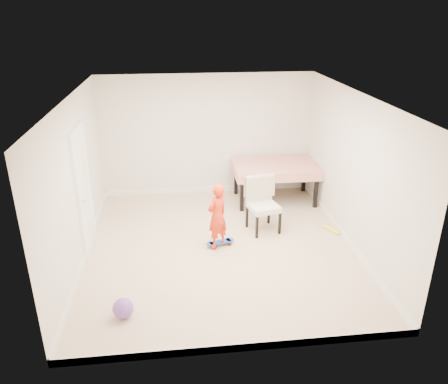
{
  "coord_description": "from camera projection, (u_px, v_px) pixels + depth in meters",
  "views": [
    {
      "loc": [
        -0.69,
        -6.53,
        3.83
      ],
      "look_at": [
        0.1,
        0.2,
        0.95
      ],
      "focal_mm": 35.0,
      "sensor_mm": 36.0,
      "label": 1
    }
  ],
  "objects": [
    {
      "name": "baseboard_front",
      "position": [
        242.0,
        347.0,
        5.24
      ],
      "size": [
        4.5,
        0.02,
        0.12
      ],
      "primitive_type": "cube",
      "color": "white",
      "rests_on": "ground"
    },
    {
      "name": "foam_toy",
      "position": [
        331.0,
        230.0,
        8.08
      ],
      "size": [
        0.24,
        0.38,
        0.06
      ],
      "primitive_type": "cylinder",
      "rotation": [
        1.57,
        0.0,
        0.49
      ],
      "color": "#FEF21A",
      "rests_on": "ground"
    },
    {
      "name": "child",
      "position": [
        217.0,
        218.0,
        7.32
      ],
      "size": [
        0.49,
        0.47,
        1.14
      ],
      "primitive_type": "imported",
      "rotation": [
        0.0,
        0.0,
        3.83
      ],
      "color": "red",
      "rests_on": "ground"
    },
    {
      "name": "ground",
      "position": [
        220.0,
        247.0,
        7.54
      ],
      "size": [
        5.0,
        5.0,
        0.0
      ],
      "primitive_type": "plane",
      "color": "#C8AD8B",
      "rests_on": "ground"
    },
    {
      "name": "balloon",
      "position": [
        123.0,
        308.0,
        5.79
      ],
      "size": [
        0.28,
        0.28,
        0.28
      ],
      "primitive_type": "sphere",
      "color": "purple",
      "rests_on": "ground"
    },
    {
      "name": "skateboard",
      "position": [
        220.0,
        243.0,
        7.59
      ],
      "size": [
        0.55,
        0.34,
        0.08
      ],
      "primitive_type": null,
      "rotation": [
        0.0,
        0.0,
        0.31
      ],
      "color": "blue",
      "rests_on": "ground"
    },
    {
      "name": "ceiling",
      "position": [
        219.0,
        97.0,
        6.53
      ],
      "size": [
        4.5,
        5.0,
        0.04
      ],
      "primitive_type": "cube",
      "color": "white",
      "rests_on": "wall_back"
    },
    {
      "name": "door",
      "position": [
        83.0,
        192.0,
        7.18
      ],
      "size": [
        0.11,
        0.94,
        2.11
      ],
      "primitive_type": "cube",
      "color": "white",
      "rests_on": "ground"
    },
    {
      "name": "baseboard_left",
      "position": [
        86.0,
        252.0,
        7.28
      ],
      "size": [
        0.02,
        5.0,
        0.12
      ],
      "primitive_type": "cube",
      "color": "white",
      "rests_on": "ground"
    },
    {
      "name": "wall_right",
      "position": [
        352.0,
        172.0,
        7.28
      ],
      "size": [
        0.04,
        5.0,
        2.6
      ],
      "primitive_type": "cube",
      "color": "beige",
      "rests_on": "ground"
    },
    {
      "name": "dining_table",
      "position": [
        275.0,
        182.0,
        9.23
      ],
      "size": [
        1.74,
        1.1,
        0.82
      ],
      "primitive_type": null,
      "rotation": [
        0.0,
        0.0,
        -0.01
      ],
      "color": "red",
      "rests_on": "ground"
    },
    {
      "name": "wall_left",
      "position": [
        77.0,
        183.0,
        6.8
      ],
      "size": [
        0.04,
        5.0,
        2.6
      ],
      "primitive_type": "cube",
      "color": "beige",
      "rests_on": "ground"
    },
    {
      "name": "wall_back",
      "position": [
        207.0,
        136.0,
        9.3
      ],
      "size": [
        4.5,
        0.04,
        2.6
      ],
      "primitive_type": "cube",
      "color": "beige",
      "rests_on": "ground"
    },
    {
      "name": "baseboard_back",
      "position": [
        208.0,
        189.0,
        9.8
      ],
      "size": [
        4.5,
        0.02,
        0.12
      ],
      "primitive_type": "cube",
      "color": "white",
      "rests_on": "ground"
    },
    {
      "name": "dining_chair",
      "position": [
        264.0,
        205.0,
        7.92
      ],
      "size": [
        0.69,
        0.75,
        1.02
      ],
      "primitive_type": null,
      "rotation": [
        0.0,
        0.0,
        0.24
      ],
      "color": "white",
      "rests_on": "ground"
    },
    {
      "name": "baseboard_right",
      "position": [
        345.0,
        237.0,
        7.76
      ],
      "size": [
        0.02,
        5.0,
        0.12
      ],
      "primitive_type": "cube",
      "color": "white",
      "rests_on": "ground"
    },
    {
      "name": "wall_front",
      "position": [
        244.0,
        258.0,
        4.77
      ],
      "size": [
        4.5,
        0.04,
        2.6
      ],
      "primitive_type": "cube",
      "color": "beige",
      "rests_on": "ground"
    }
  ]
}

